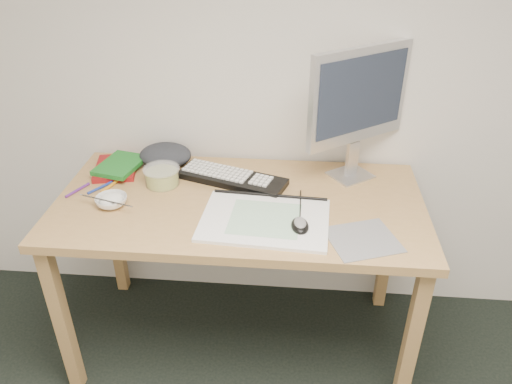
{
  "coord_description": "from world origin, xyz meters",
  "views": [
    {
      "loc": [
        -0.06,
        -0.17,
        1.75
      ],
      "look_at": [
        -0.2,
        1.36,
        0.83
      ],
      "focal_mm": 35.0,
      "sensor_mm": 36.0,
      "label": 1
    }
  ],
  "objects_px": {
    "keyboard": "(232,179)",
    "sketchpad": "(265,220)",
    "desk": "(240,218)",
    "rice_bowl": "(111,201)",
    "monitor": "(359,99)"
  },
  "relations": [
    {
      "from": "desk",
      "to": "rice_bowl",
      "type": "relative_size",
      "value": 11.92
    },
    {
      "from": "keyboard",
      "to": "rice_bowl",
      "type": "distance_m",
      "value": 0.48
    },
    {
      "from": "sketchpad",
      "to": "rice_bowl",
      "type": "relative_size",
      "value": 3.84
    },
    {
      "from": "sketchpad",
      "to": "monitor",
      "type": "distance_m",
      "value": 0.59
    },
    {
      "from": "sketchpad",
      "to": "monitor",
      "type": "height_order",
      "value": "monitor"
    },
    {
      "from": "desk",
      "to": "sketchpad",
      "type": "height_order",
      "value": "sketchpad"
    },
    {
      "from": "keyboard",
      "to": "monitor",
      "type": "relative_size",
      "value": 0.83
    },
    {
      "from": "monitor",
      "to": "sketchpad",
      "type": "bearing_deg",
      "value": -168.45
    },
    {
      "from": "sketchpad",
      "to": "keyboard",
      "type": "height_order",
      "value": "keyboard"
    },
    {
      "from": "desk",
      "to": "monitor",
      "type": "xyz_separation_m",
      "value": [
        0.44,
        0.23,
        0.42
      ]
    },
    {
      "from": "rice_bowl",
      "to": "sketchpad",
      "type": "bearing_deg",
      "value": -5.52
    },
    {
      "from": "monitor",
      "to": "rice_bowl",
      "type": "distance_m",
      "value": 1.01
    },
    {
      "from": "desk",
      "to": "keyboard",
      "type": "distance_m",
      "value": 0.18
    },
    {
      "from": "keyboard",
      "to": "sketchpad",
      "type": "bearing_deg",
      "value": -42.71
    },
    {
      "from": "desk",
      "to": "rice_bowl",
      "type": "height_order",
      "value": "rice_bowl"
    }
  ]
}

